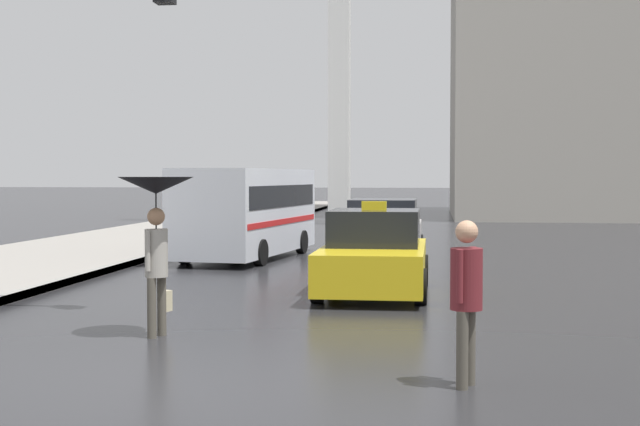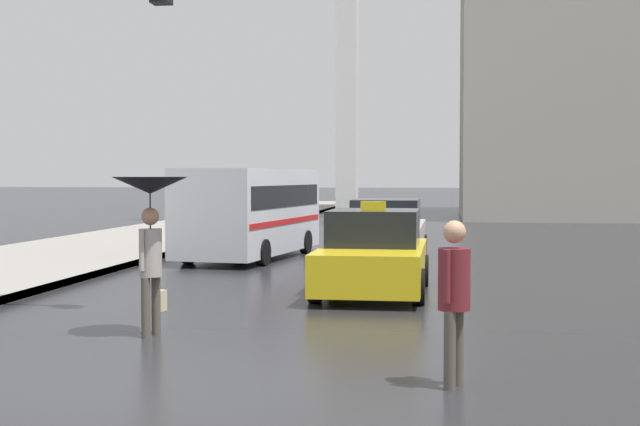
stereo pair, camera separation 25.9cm
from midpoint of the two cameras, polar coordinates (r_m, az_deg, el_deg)
name	(u,v)px [view 2 (the right image)]	position (r m, az deg, el deg)	size (l,w,h in m)	color
ground_plane	(146,392)	(8.98, -10.23, -11.24)	(300.00, 300.00, 0.00)	#262628
taxi	(373,256)	(16.02, 3.90, -2.75)	(1.91, 4.11, 1.66)	gold
sedan_red	(386,234)	(21.70, 4.58, -1.34)	(1.91, 4.76, 1.54)	#B7B2AD
ambulance_van	(250,209)	(22.82, -4.15, 0.28)	(2.75, 6.01, 2.29)	silver
pedestrian_with_umbrella	(150,210)	(11.82, -10.19, 0.19)	(0.99, 0.99, 2.10)	#4C473D
pedestrian_man	(454,289)	(8.98, 9.40, -4.81)	(0.42, 0.47, 1.67)	#4C473D
traffic_light	(31,51)	(14.27, -17.52, 9.88)	(3.70, 0.38, 5.74)	black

